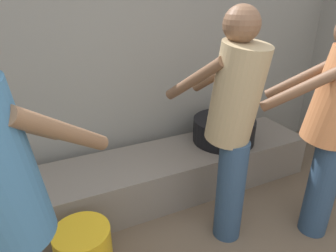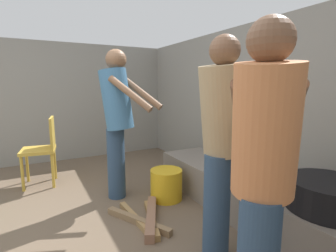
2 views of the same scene
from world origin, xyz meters
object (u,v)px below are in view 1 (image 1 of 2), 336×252
(cooking_pot_main, at_px, (224,130))
(bucket_yellow_plastic, at_px, (84,251))
(cook_in_orange_shirt, at_px, (333,122))
(cook_in_tan_shirt, at_px, (233,120))
(cook_in_blue_shirt, at_px, (2,210))

(cooking_pot_main, distance_m, bucket_yellow_plastic, 1.59)
(cooking_pot_main, xyz_separation_m, cook_in_orange_shirt, (0.19, -0.92, 0.41))
(cooking_pot_main, relative_size, cook_in_tan_shirt, 0.41)
(cooking_pot_main, height_order, cook_in_tan_shirt, cook_in_tan_shirt)
(cooking_pot_main, xyz_separation_m, cook_in_blue_shirt, (-1.75, -1.02, 0.46))
(cook_in_tan_shirt, distance_m, cook_in_orange_shirt, 0.67)
(cooking_pot_main, relative_size, bucket_yellow_plastic, 1.87)
(cook_in_tan_shirt, bearing_deg, bucket_yellow_plastic, 175.14)
(cook_in_blue_shirt, relative_size, bucket_yellow_plastic, 4.63)
(cook_in_orange_shirt, bearing_deg, cooking_pot_main, 101.44)
(cook_in_tan_shirt, xyz_separation_m, bucket_yellow_plastic, (-1.02, 0.09, -0.77))
(cook_in_blue_shirt, relative_size, cook_in_tan_shirt, 1.02)
(cook_in_blue_shirt, xyz_separation_m, cook_in_orange_shirt, (1.94, 0.11, -0.05))
(cooking_pot_main, relative_size, cook_in_orange_shirt, 0.42)
(cooking_pot_main, bearing_deg, cook_in_blue_shirt, -149.69)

